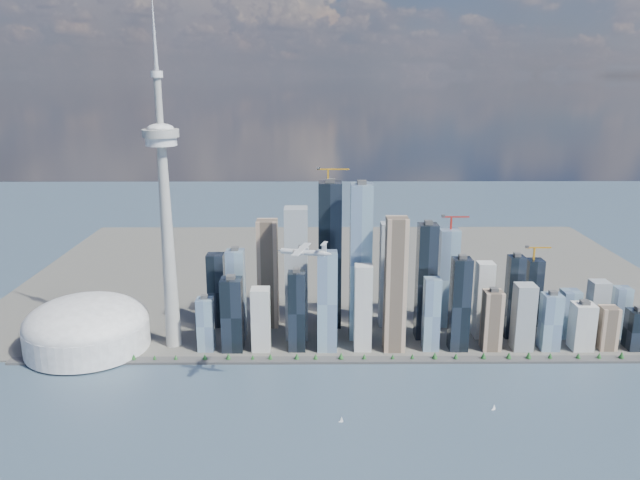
{
  "coord_description": "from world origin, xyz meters",
  "views": [
    {
      "loc": [
        -60.96,
        -660.64,
        440.33
      ],
      "look_at": [
        -54.71,
        260.0,
        197.66
      ],
      "focal_mm": 35.0,
      "sensor_mm": 36.0,
      "label": 1
    }
  ],
  "objects_px": {
    "dome_stadium": "(87,327)",
    "sailboat_west": "(341,420)",
    "sailboat_east": "(494,408)",
    "airplane": "(304,252)",
    "needle_tower": "(165,209)"
  },
  "relations": [
    {
      "from": "sailboat_east",
      "to": "airplane",
      "type": "bearing_deg",
      "value": 160.96
    },
    {
      "from": "airplane",
      "to": "sailboat_east",
      "type": "bearing_deg",
      "value": 11.24
    },
    {
      "from": "sailboat_west",
      "to": "sailboat_east",
      "type": "distance_m",
      "value": 211.26
    },
    {
      "from": "sailboat_west",
      "to": "dome_stadium",
      "type": "bearing_deg",
      "value": 151.73
    },
    {
      "from": "dome_stadium",
      "to": "airplane",
      "type": "distance_m",
      "value": 445.8
    },
    {
      "from": "sailboat_west",
      "to": "sailboat_east",
      "type": "relative_size",
      "value": 1.04
    },
    {
      "from": "needle_tower",
      "to": "sailboat_east",
      "type": "bearing_deg",
      "value": -23.61
    },
    {
      "from": "needle_tower",
      "to": "sailboat_east",
      "type": "height_order",
      "value": "needle_tower"
    },
    {
      "from": "dome_stadium",
      "to": "sailboat_east",
      "type": "bearing_deg",
      "value": -17.87
    },
    {
      "from": "sailboat_east",
      "to": "sailboat_west",
      "type": "bearing_deg",
      "value": 172.73
    },
    {
      "from": "dome_stadium",
      "to": "sailboat_west",
      "type": "bearing_deg",
      "value": -29.19
    },
    {
      "from": "dome_stadium",
      "to": "sailboat_west",
      "type": "height_order",
      "value": "dome_stadium"
    },
    {
      "from": "needle_tower",
      "to": "sailboat_east",
      "type": "relative_size",
      "value": 64.19
    },
    {
      "from": "dome_stadium",
      "to": "sailboat_east",
      "type": "distance_m",
      "value": 653.7
    },
    {
      "from": "sailboat_west",
      "to": "needle_tower",
      "type": "bearing_deg",
      "value": 139.47
    }
  ]
}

